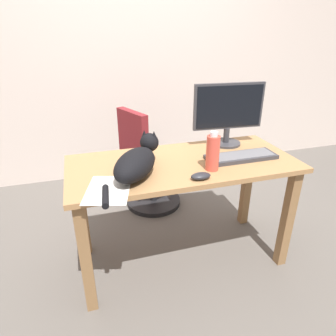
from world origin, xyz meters
name	(u,v)px	position (x,y,z in m)	size (l,w,h in m)	color
ground_plane	(181,256)	(0.00, 0.00, 0.00)	(8.00, 8.00, 0.00)	#59544F
back_wall	(132,47)	(0.00, 1.51, 1.30)	(6.00, 0.04, 2.60)	beige
desk	(183,179)	(0.00, 0.00, 0.61)	(1.37, 0.62, 0.73)	#9E7247
office_chair	(148,167)	(-0.05, 0.72, 0.38)	(0.51, 0.49, 0.89)	black
monitor	(228,112)	(0.38, 0.20, 0.96)	(0.48, 0.20, 0.41)	#333338
keyboard	(241,157)	(0.36, -0.06, 0.74)	(0.44, 0.15, 0.03)	#333338
cat	(137,162)	(-0.30, -0.10, 0.81)	(0.38, 0.51, 0.20)	black
computer_mouse	(201,176)	(0.01, -0.25, 0.75)	(0.11, 0.06, 0.04)	#232328
paper_sheet	(108,190)	(-0.47, -0.22, 0.73)	(0.21, 0.30, 0.00)	white
water_bottle	(213,152)	(0.12, -0.15, 0.83)	(0.07, 0.07, 0.22)	#D84C3D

